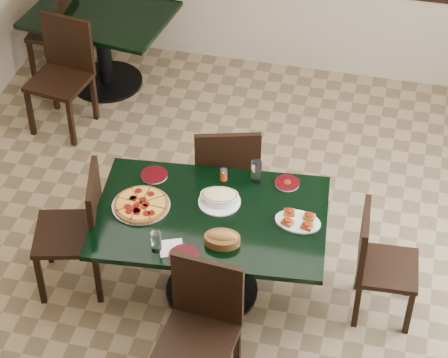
% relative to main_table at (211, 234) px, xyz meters
% --- Properties ---
extents(floor, '(5.50, 5.50, 0.00)m').
position_rel_main_table_xyz_m(floor, '(0.01, 0.23, -0.57)').
color(floor, '#8C7351').
rests_on(floor, ground).
extents(room_shell, '(5.50, 5.50, 5.50)m').
position_rel_main_table_xyz_m(room_shell, '(1.03, 1.96, 0.60)').
color(room_shell, silver).
rests_on(room_shell, floor).
extents(main_table, '(1.62, 1.13, 0.75)m').
position_rel_main_table_xyz_m(main_table, '(0.00, 0.00, 0.00)').
color(main_table, black).
rests_on(main_table, floor).
extents(back_table, '(1.33, 1.04, 0.75)m').
position_rel_main_table_xyz_m(back_table, '(-1.59, 2.30, -0.04)').
color(back_table, black).
rests_on(back_table, floor).
extents(chair_far, '(0.58, 0.58, 1.00)m').
position_rel_main_table_xyz_m(chair_far, '(-0.05, 0.66, -0.00)').
color(chair_far, black).
rests_on(chair_far, floor).
extents(chair_near, '(0.49, 0.49, 0.97)m').
position_rel_main_table_xyz_m(chair_near, '(0.12, -0.73, -0.02)').
color(chair_near, black).
rests_on(chair_near, floor).
extents(chair_right, '(0.43, 0.43, 0.88)m').
position_rel_main_table_xyz_m(chair_right, '(1.11, 0.10, -0.08)').
color(chair_right, black).
rests_on(chair_right, floor).
extents(chair_left, '(0.56, 0.56, 0.98)m').
position_rel_main_table_xyz_m(chair_left, '(-0.90, -0.11, -0.01)').
color(chair_left, black).
rests_on(chair_left, floor).
extents(back_chair_near, '(0.53, 0.53, 0.99)m').
position_rel_main_table_xyz_m(back_chair_near, '(-1.71, 1.67, -0.01)').
color(back_chair_near, black).
rests_on(back_chair_near, floor).
extents(back_chair_left, '(0.42, 0.42, 0.89)m').
position_rel_main_table_xyz_m(back_chair_left, '(-2.03, 2.40, -0.07)').
color(back_chair_left, black).
rests_on(back_chair_left, floor).
extents(pepperoni_pizza, '(0.39, 0.39, 0.04)m').
position_rel_main_table_xyz_m(pepperoni_pizza, '(-0.47, -0.03, 0.20)').
color(pepperoni_pizza, silver).
rests_on(pepperoni_pizza, main_table).
extents(lasagna_casserole, '(0.29, 0.29, 0.09)m').
position_rel_main_table_xyz_m(lasagna_casserole, '(0.03, 0.13, 0.23)').
color(lasagna_casserole, white).
rests_on(lasagna_casserole, main_table).
extents(bread_basket, '(0.25, 0.19, 0.10)m').
position_rel_main_table_xyz_m(bread_basket, '(0.13, -0.24, 0.22)').
color(bread_basket, brown).
rests_on(bread_basket, main_table).
extents(bruschetta_platter, '(0.33, 0.24, 0.05)m').
position_rel_main_table_xyz_m(bruschetta_platter, '(0.57, 0.06, 0.21)').
color(bruschetta_platter, white).
rests_on(bruschetta_platter, main_table).
extents(side_plate_near, '(0.19, 0.19, 0.02)m').
position_rel_main_table_xyz_m(side_plate_near, '(-0.07, -0.41, 0.19)').
color(side_plate_near, white).
rests_on(side_plate_near, main_table).
extents(side_plate_far_r, '(0.17, 0.17, 0.03)m').
position_rel_main_table_xyz_m(side_plate_far_r, '(0.44, 0.42, 0.19)').
color(side_plate_far_r, white).
rests_on(side_plate_far_r, main_table).
extents(side_plate_far_l, '(0.19, 0.19, 0.02)m').
position_rel_main_table_xyz_m(side_plate_far_l, '(-0.48, 0.29, 0.19)').
color(side_plate_far_l, white).
rests_on(side_plate_far_l, main_table).
extents(napkin_setting, '(0.20, 0.20, 0.01)m').
position_rel_main_table_xyz_m(napkin_setting, '(-0.17, -0.36, 0.18)').
color(napkin_setting, white).
rests_on(napkin_setting, main_table).
extents(water_glass_a, '(0.08, 0.08, 0.16)m').
position_rel_main_table_xyz_m(water_glass_a, '(0.22, 0.41, 0.26)').
color(water_glass_a, white).
rests_on(water_glass_a, main_table).
extents(water_glass_b, '(0.07, 0.07, 0.15)m').
position_rel_main_table_xyz_m(water_glass_b, '(-0.26, -0.39, 0.25)').
color(water_glass_b, white).
rests_on(water_glass_b, main_table).
extents(pepper_shaker, '(0.05, 0.05, 0.09)m').
position_rel_main_table_xyz_m(pepper_shaker, '(0.00, 0.37, 0.23)').
color(pepper_shaker, '#C54315').
rests_on(pepper_shaker, main_table).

